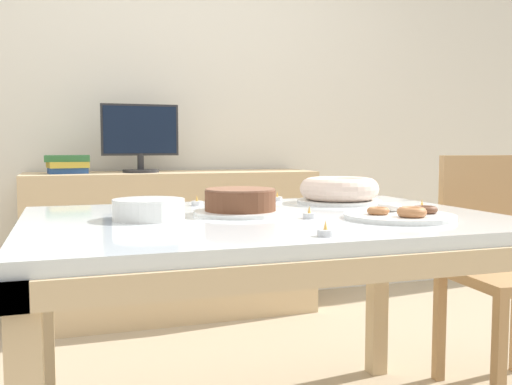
# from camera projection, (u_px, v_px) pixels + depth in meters

# --- Properties ---
(wall_back) EXTENTS (8.00, 0.10, 2.60)m
(wall_back) POSITION_uv_depth(u_px,v_px,m) (163.00, 93.00, 3.48)
(wall_back) COLOR silver
(wall_back) RESTS_ON ground
(dining_table) EXTENTS (1.47, 1.05, 0.76)m
(dining_table) POSITION_uv_depth(u_px,v_px,m) (266.00, 245.00, 1.76)
(dining_table) COLOR silver
(dining_table) RESTS_ON ground
(chair) EXTENTS (0.45, 0.45, 0.94)m
(chair) POSITION_uv_depth(u_px,v_px,m) (499.00, 260.00, 2.29)
(chair) COLOR tan
(chair) RESTS_ON ground
(sideboard) EXTENTS (1.62, 0.44, 0.83)m
(sideboard) POSITION_uv_depth(u_px,v_px,m) (174.00, 244.00, 3.27)
(sideboard) COLOR #D1B284
(sideboard) RESTS_ON ground
(computer_monitor) EXTENTS (0.42, 0.20, 0.38)m
(computer_monitor) POSITION_uv_depth(u_px,v_px,m) (140.00, 138.00, 3.16)
(computer_monitor) COLOR #262628
(computer_monitor) RESTS_ON sideboard
(book_stack) EXTENTS (0.23, 0.20, 0.10)m
(book_stack) POSITION_uv_depth(u_px,v_px,m) (68.00, 164.00, 3.05)
(book_stack) COLOR #23478C
(book_stack) RESTS_ON sideboard
(cake_chocolate_round) EXTENTS (0.30, 0.30, 0.08)m
(cake_chocolate_round) POSITION_uv_depth(u_px,v_px,m) (240.00, 203.00, 1.79)
(cake_chocolate_round) COLOR white
(cake_chocolate_round) RESTS_ON dining_table
(cake_golden_bundt) EXTENTS (0.32, 0.32, 0.10)m
(cake_golden_bundt) POSITION_uv_depth(u_px,v_px,m) (339.00, 190.00, 2.15)
(cake_golden_bundt) COLOR white
(cake_golden_bundt) RESTS_ON dining_table
(pastry_platter) EXTENTS (0.33, 0.33, 0.04)m
(pastry_platter) POSITION_uv_depth(u_px,v_px,m) (400.00, 215.00, 1.68)
(pastry_platter) COLOR white
(pastry_platter) RESTS_ON dining_table
(plate_stack) EXTENTS (0.21, 0.21, 0.06)m
(plate_stack) POSITION_uv_depth(u_px,v_px,m) (149.00, 209.00, 1.67)
(plate_stack) COLOR white
(plate_stack) RESTS_ON dining_table
(tealight_near_front) EXTENTS (0.04, 0.04, 0.04)m
(tealight_near_front) POSITION_uv_depth(u_px,v_px,m) (309.00, 215.00, 1.69)
(tealight_near_front) COLOR silver
(tealight_near_front) RESTS_ON dining_table
(tealight_right_edge) EXTENTS (0.04, 0.04, 0.04)m
(tealight_right_edge) POSITION_uv_depth(u_px,v_px,m) (422.00, 207.00, 1.89)
(tealight_right_edge) COLOR silver
(tealight_right_edge) RESTS_ON dining_table
(tealight_left_edge) EXTENTS (0.04, 0.04, 0.04)m
(tealight_left_edge) POSITION_uv_depth(u_px,v_px,m) (277.00, 198.00, 2.23)
(tealight_left_edge) COLOR silver
(tealight_left_edge) RESTS_ON dining_table
(tealight_centre) EXTENTS (0.04, 0.04, 0.04)m
(tealight_centre) POSITION_uv_depth(u_px,v_px,m) (324.00, 232.00, 1.36)
(tealight_centre) COLOR silver
(tealight_centre) RESTS_ON dining_table
(tealight_near_cakes) EXTENTS (0.04, 0.04, 0.04)m
(tealight_near_cakes) POSITION_uv_depth(u_px,v_px,m) (197.00, 203.00, 2.06)
(tealight_near_cakes) COLOR silver
(tealight_near_cakes) RESTS_ON dining_table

